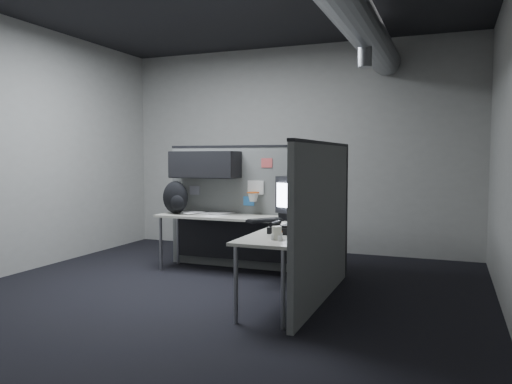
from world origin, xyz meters
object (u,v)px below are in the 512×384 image
at_px(keyboard, 265,220).
at_px(phone, 281,229).
at_px(monitor, 302,198).
at_px(backpack, 176,198).
at_px(desk, 254,230).

bearing_deg(keyboard, phone, -64.34).
height_order(monitor, phone, monitor).
bearing_deg(backpack, keyboard, -34.73).
xyz_separation_m(phone, backpack, (-1.83, 1.09, 0.17)).
height_order(desk, monitor, monitor).
bearing_deg(backpack, desk, -32.04).
height_order(phone, backpack, backpack).
height_order(keyboard, backpack, backpack).
bearing_deg(desk, phone, -53.55).
bearing_deg(desk, backpack, 168.48).
relative_size(monitor, keyboard, 1.44).
distance_m(desk, backpack, 1.27).
relative_size(desk, backpack, 5.39).
bearing_deg(backpack, phone, -51.30).
bearing_deg(monitor, keyboard, -158.67).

